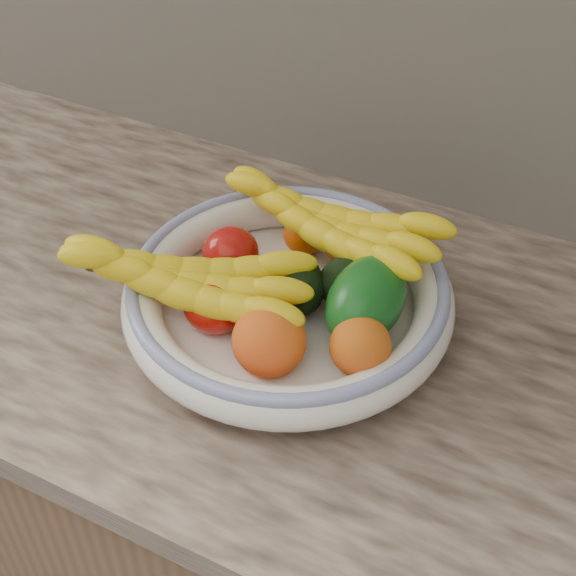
# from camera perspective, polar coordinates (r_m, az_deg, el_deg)

# --- Properties ---
(kitchen_counter) EXTENTS (2.44, 0.66, 1.40)m
(kitchen_counter) POSITION_cam_1_polar(r_m,az_deg,el_deg) (1.33, 0.51, -15.42)
(kitchen_counter) COLOR brown
(kitchen_counter) RESTS_ON ground
(fruit_bowl) EXTENTS (0.39, 0.39, 0.08)m
(fruit_bowl) POSITION_cam_1_polar(r_m,az_deg,el_deg) (0.94, -0.00, -0.52)
(fruit_bowl) COLOR white
(fruit_bowl) RESTS_ON kitchen_counter
(clementine_back_left) EXTENTS (0.06, 0.06, 0.05)m
(clementine_back_left) POSITION_cam_1_polar(r_m,az_deg,el_deg) (1.02, 1.21, 3.82)
(clementine_back_left) COLOR #E45704
(clementine_back_left) RESTS_ON fruit_bowl
(clementine_back_right) EXTENTS (0.05, 0.05, 0.04)m
(clementine_back_right) POSITION_cam_1_polar(r_m,az_deg,el_deg) (1.01, 3.88, 3.11)
(clementine_back_right) COLOR orange
(clementine_back_right) RESTS_ON fruit_bowl
(tomato_left) EXTENTS (0.08, 0.08, 0.06)m
(tomato_left) POSITION_cam_1_polar(r_m,az_deg,el_deg) (0.98, -4.10, 2.53)
(tomato_left) COLOR #B2120E
(tomato_left) RESTS_ON fruit_bowl
(tomato_near_left) EXTENTS (0.10, 0.10, 0.07)m
(tomato_near_left) POSITION_cam_1_polar(r_m,az_deg,el_deg) (0.92, -5.17, -1.09)
(tomato_near_left) COLOR #B81108
(tomato_near_left) RESTS_ON fruit_bowl
(avocado_center) EXTENTS (0.11, 0.11, 0.06)m
(avocado_center) POSITION_cam_1_polar(r_m,az_deg,el_deg) (0.93, 0.60, 0.35)
(avocado_center) COLOR black
(avocado_center) RESTS_ON fruit_bowl
(avocado_right) EXTENTS (0.11, 0.11, 0.07)m
(avocado_right) POSITION_cam_1_polar(r_m,az_deg,el_deg) (0.94, 4.80, 0.64)
(avocado_right) COLOR black
(avocado_right) RESTS_ON fruit_bowl
(green_mango) EXTENTS (0.11, 0.13, 0.11)m
(green_mango) POSITION_cam_1_polar(r_m,az_deg,el_deg) (0.90, 5.59, -0.82)
(green_mango) COLOR #0F5015
(green_mango) RESTS_ON fruit_bowl
(peach_front) EXTENTS (0.09, 0.09, 0.08)m
(peach_front) POSITION_cam_1_polar(r_m,az_deg,el_deg) (0.86, -1.36, -3.76)
(peach_front) COLOR orange
(peach_front) RESTS_ON fruit_bowl
(peach_right) EXTENTS (0.08, 0.08, 0.07)m
(peach_right) POSITION_cam_1_polar(r_m,az_deg,el_deg) (0.86, 5.17, -4.16)
(peach_right) COLOR orange
(peach_right) RESTS_ON fruit_bowl
(banana_bunch_back) EXTENTS (0.32, 0.15, 0.09)m
(banana_bunch_back) POSITION_cam_1_polar(r_m,az_deg,el_deg) (0.98, 2.86, 4.19)
(banana_bunch_back) COLOR yellow
(banana_bunch_back) RESTS_ON fruit_bowl
(banana_bunch_front) EXTENTS (0.33, 0.20, 0.08)m
(banana_bunch_front) POSITION_cam_1_polar(r_m,az_deg,el_deg) (0.91, -7.21, 0.18)
(banana_bunch_front) COLOR yellow
(banana_bunch_front) RESTS_ON fruit_bowl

